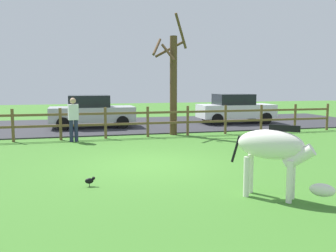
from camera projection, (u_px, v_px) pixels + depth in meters
ground_plane at (151, 164)px, 9.81m from camera, size 60.00×60.00×0.00m
parking_asphalt at (114, 125)px, 18.75m from camera, size 28.00×7.40×0.05m
paddock_fence at (105, 121)px, 14.34m from camera, size 20.56×0.11×1.24m
bare_tree at (173, 80)px, 15.25m from camera, size 1.67×1.55×4.97m
zebra at (275, 150)px, 6.83m from camera, size 1.53×1.47×1.41m
crow_on_grass at (90, 181)px, 7.71m from camera, size 0.22×0.10×0.20m
parked_car_white at (235, 108)px, 19.48m from camera, size 4.05×1.99×1.56m
parked_car_silver at (91, 111)px, 17.51m from camera, size 4.01×1.89×1.56m
visitor_near_fence at (73, 118)px, 13.53m from camera, size 0.39×0.28×1.64m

